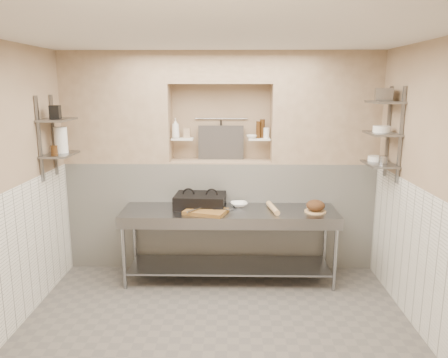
{
  "coord_description": "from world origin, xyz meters",
  "views": [
    {
      "loc": [
        0.15,
        -3.9,
        2.38
      ],
      "look_at": [
        0.06,
        0.9,
        1.35
      ],
      "focal_mm": 35.0,
      "sensor_mm": 36.0,
      "label": 1
    }
  ],
  "objects_px": {
    "panini_press": "(200,201)",
    "bottle_soap": "(175,128)",
    "jug_left": "(61,140)",
    "prep_table": "(229,231)",
    "cutting_board": "(206,211)",
    "mixing_bowl": "(239,204)",
    "bread_loaf": "(316,205)",
    "bowl_alcove": "(252,137)",
    "rolling_pin": "(273,208)"
  },
  "relations": [
    {
      "from": "bowl_alcove",
      "to": "cutting_board",
      "type": "bearing_deg",
      "value": -129.86
    },
    {
      "from": "prep_table",
      "to": "bread_loaf",
      "type": "bearing_deg",
      "value": -2.5
    },
    {
      "from": "rolling_pin",
      "to": "bottle_soap",
      "type": "relative_size",
      "value": 1.7
    },
    {
      "from": "cutting_board",
      "to": "rolling_pin",
      "type": "bearing_deg",
      "value": 8.44
    },
    {
      "from": "jug_left",
      "to": "rolling_pin",
      "type": "bearing_deg",
      "value": 1.65
    },
    {
      "from": "bowl_alcove",
      "to": "jug_left",
      "type": "height_order",
      "value": "jug_left"
    },
    {
      "from": "rolling_pin",
      "to": "jug_left",
      "type": "distance_m",
      "value": 2.62
    },
    {
      "from": "mixing_bowl",
      "to": "bread_loaf",
      "type": "bearing_deg",
      "value": -14.34
    },
    {
      "from": "mixing_bowl",
      "to": "bottle_soap",
      "type": "height_order",
      "value": "bottle_soap"
    },
    {
      "from": "bread_loaf",
      "to": "bowl_alcove",
      "type": "distance_m",
      "value": 1.21
    },
    {
      "from": "panini_press",
      "to": "bread_loaf",
      "type": "relative_size",
      "value": 2.89
    },
    {
      "from": "bottle_soap",
      "to": "bowl_alcove",
      "type": "xyz_separation_m",
      "value": [
        0.98,
        0.03,
        -0.11
      ]
    },
    {
      "from": "prep_table",
      "to": "jug_left",
      "type": "xyz_separation_m",
      "value": [
        -1.96,
        -0.07,
        1.12
      ]
    },
    {
      "from": "prep_table",
      "to": "bottle_soap",
      "type": "bearing_deg",
      "value": 143.28
    },
    {
      "from": "prep_table",
      "to": "bowl_alcove",
      "type": "distance_m",
      "value": 1.25
    },
    {
      "from": "prep_table",
      "to": "cutting_board",
      "type": "height_order",
      "value": "cutting_board"
    },
    {
      "from": "prep_table",
      "to": "bottle_soap",
      "type": "xyz_separation_m",
      "value": [
        -0.7,
        0.52,
        1.2
      ]
    },
    {
      "from": "mixing_bowl",
      "to": "bottle_soap",
      "type": "relative_size",
      "value": 0.81
    },
    {
      "from": "mixing_bowl",
      "to": "bowl_alcove",
      "type": "xyz_separation_m",
      "value": [
        0.16,
        0.36,
        0.81
      ]
    },
    {
      "from": "panini_press",
      "to": "bread_loaf",
      "type": "distance_m",
      "value": 1.4
    },
    {
      "from": "prep_table",
      "to": "rolling_pin",
      "type": "xyz_separation_m",
      "value": [
        0.53,
        -0.0,
        0.29
      ]
    },
    {
      "from": "mixing_bowl",
      "to": "panini_press",
      "type": "bearing_deg",
      "value": -173.52
    },
    {
      "from": "panini_press",
      "to": "mixing_bowl",
      "type": "distance_m",
      "value": 0.49
    },
    {
      "from": "rolling_pin",
      "to": "bottle_soap",
      "type": "bearing_deg",
      "value": 156.86
    },
    {
      "from": "rolling_pin",
      "to": "panini_press",
      "type": "bearing_deg",
      "value": 171.36
    },
    {
      "from": "panini_press",
      "to": "prep_table",
      "type": "bearing_deg",
      "value": -16.46
    },
    {
      "from": "prep_table",
      "to": "bread_loaf",
      "type": "relative_size",
      "value": 11.77
    },
    {
      "from": "bottle_soap",
      "to": "panini_press",
      "type": "bearing_deg",
      "value": -49.06
    },
    {
      "from": "cutting_board",
      "to": "jug_left",
      "type": "xyz_separation_m",
      "value": [
        -1.68,
        0.05,
        0.84
      ]
    },
    {
      "from": "bowl_alcove",
      "to": "jug_left",
      "type": "xyz_separation_m",
      "value": [
        -2.24,
        -0.62,
        0.03
      ]
    },
    {
      "from": "bottle_soap",
      "to": "jug_left",
      "type": "height_order",
      "value": "bottle_soap"
    },
    {
      "from": "rolling_pin",
      "to": "bowl_alcove",
      "type": "distance_m",
      "value": 1.0
    },
    {
      "from": "prep_table",
      "to": "panini_press",
      "type": "relative_size",
      "value": 4.08
    },
    {
      "from": "bottle_soap",
      "to": "bowl_alcove",
      "type": "height_order",
      "value": "bottle_soap"
    },
    {
      "from": "rolling_pin",
      "to": "jug_left",
      "type": "xyz_separation_m",
      "value": [
        -2.48,
        -0.07,
        0.83
      ]
    },
    {
      "from": "panini_press",
      "to": "bottle_soap",
      "type": "relative_size",
      "value": 2.47
    },
    {
      "from": "bottle_soap",
      "to": "jug_left",
      "type": "xyz_separation_m",
      "value": [
        -1.26,
        -0.59,
        -0.08
      ]
    },
    {
      "from": "bread_loaf",
      "to": "jug_left",
      "type": "relative_size",
      "value": 0.74
    },
    {
      "from": "mixing_bowl",
      "to": "bread_loaf",
      "type": "distance_m",
      "value": 0.94
    },
    {
      "from": "cutting_board",
      "to": "mixing_bowl",
      "type": "relative_size",
      "value": 2.27
    },
    {
      "from": "bread_loaf",
      "to": "bowl_alcove",
      "type": "bearing_deg",
      "value": 141.55
    },
    {
      "from": "cutting_board",
      "to": "bottle_soap",
      "type": "xyz_separation_m",
      "value": [
        -0.42,
        0.64,
        0.92
      ]
    },
    {
      "from": "mixing_bowl",
      "to": "bottle_soap",
      "type": "bearing_deg",
      "value": 157.81
    },
    {
      "from": "panini_press",
      "to": "cutting_board",
      "type": "relative_size",
      "value": 1.34
    },
    {
      "from": "cutting_board",
      "to": "bowl_alcove",
      "type": "bearing_deg",
      "value": 50.14
    },
    {
      "from": "cutting_board",
      "to": "mixing_bowl",
      "type": "height_order",
      "value": "mixing_bowl"
    },
    {
      "from": "cutting_board",
      "to": "jug_left",
      "type": "relative_size",
      "value": 1.6
    },
    {
      "from": "cutting_board",
      "to": "bowl_alcove",
      "type": "xyz_separation_m",
      "value": [
        0.56,
        0.67,
        0.81
      ]
    },
    {
      "from": "prep_table",
      "to": "rolling_pin",
      "type": "distance_m",
      "value": 0.6
    },
    {
      "from": "mixing_bowl",
      "to": "bread_loaf",
      "type": "height_order",
      "value": "bread_loaf"
    }
  ]
}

